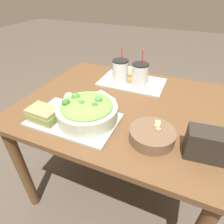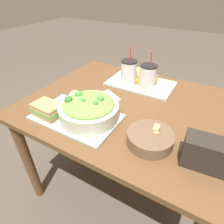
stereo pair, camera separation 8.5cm
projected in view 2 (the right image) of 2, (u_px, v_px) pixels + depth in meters
The scene contains 14 objects.
ground_plane at pixel (123, 181), 1.50m from camera, with size 12.00×12.00×0.00m, color #4C4238.
dining_table at pixel (127, 118), 1.13m from camera, with size 1.12×0.93×0.74m.
tray_near at pixel (76, 117), 0.95m from camera, with size 0.43×0.27×0.01m.
tray_far at pixel (140, 83), 1.26m from camera, with size 0.43×0.27×0.01m.
salad_bowl at pixel (89, 108), 0.91m from camera, with size 0.29×0.29×0.12m.
soup_bowl at pixel (150, 138), 0.79m from camera, with size 0.20×0.20×0.07m.
sandwich_near at pixel (48, 109), 0.94m from camera, with size 0.15×0.11×0.06m.
baguette_near at pixel (79, 99), 1.03m from camera, with size 0.13×0.10×0.06m.
sandwich_far at pixel (143, 79), 1.24m from camera, with size 0.18×0.12×0.06m.
baguette_far at pixel (140, 72), 1.33m from camera, with size 0.11×0.06×0.06m.
drink_cup_dark at pixel (129, 73), 1.20m from camera, with size 0.10×0.10×0.24m.
drink_cup_red at pixel (148, 78), 1.15m from camera, with size 0.10×0.10×0.24m.
chip_bag at pixel (206, 153), 0.68m from camera, with size 0.17×0.11×0.12m.
napkin_folded at pixel (107, 97), 1.13m from camera, with size 0.17×0.16×0.00m.
Camera 2 is at (0.38, -0.83, 1.32)m, focal length 30.00 mm.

